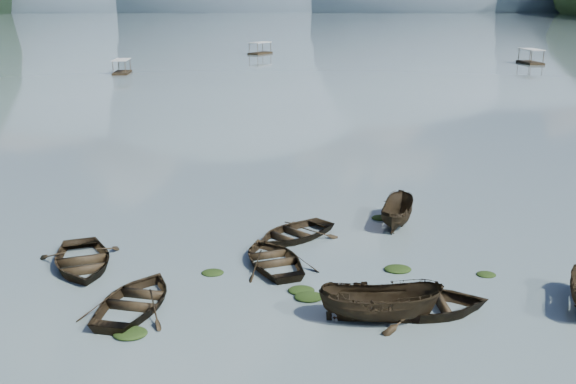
{
  "coord_description": "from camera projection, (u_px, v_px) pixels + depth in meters",
  "views": [
    {
      "loc": [
        -0.69,
        -17.35,
        10.73
      ],
      "look_at": [
        0.0,
        12.0,
        2.0
      ],
      "focal_mm": 40.0,
      "sensor_mm": 36.0,
      "label": 1
    }
  ],
  "objects": [
    {
      "name": "ground_plane",
      "position": [
        297.0,
        365.0,
        19.7
      ],
      "size": [
        2400.0,
        2400.0,
        0.0
      ],
      "primitive_type": "plane",
      "color": "slate"
    },
    {
      "name": "haze_mtn_a",
      "position": [
        83.0,
        10.0,
        876.24
      ],
      "size": [
        520.0,
        520.0,
        280.0
      ],
      "primitive_type": "ellipsoid",
      "color": "#475666",
      "rests_on": "ground"
    },
    {
      "name": "haze_mtn_b",
      "position": [
        229.0,
        10.0,
        880.78
      ],
      "size": [
        520.0,
        520.0,
        340.0
      ],
      "primitive_type": "ellipsoid",
      "color": "#475666",
      "rests_on": "ground"
    },
    {
      "name": "haze_mtn_c",
      "position": [
        374.0,
        10.0,
        885.31
      ],
      "size": [
        520.0,
        520.0,
        260.0
      ],
      "primitive_type": "ellipsoid",
      "color": "#475666",
      "rests_on": "ground"
    },
    {
      "name": "haze_mtn_d",
      "position": [
        503.0,
        10.0,
        889.39
      ],
      "size": [
        520.0,
        520.0,
        220.0
      ],
      "primitive_type": "ellipsoid",
      "color": "#475666",
      "rests_on": "ground"
    },
    {
      "name": "rowboat_1",
      "position": [
        137.0,
        307.0,
        23.47
      ],
      "size": [
        4.24,
        5.2,
        0.94
      ],
      "primitive_type": "imported",
      "rotation": [
        0.0,
        0.0,
        2.9
      ],
      "color": "black",
      "rests_on": "ground"
    },
    {
      "name": "rowboat_2",
      "position": [
        380.0,
        321.0,
        22.44
      ],
      "size": [
        4.4,
        1.91,
        1.66
      ],
      "primitive_type": "imported",
      "rotation": [
        0.0,
        0.0,
        1.5
      ],
      "color": "black",
      "rests_on": "ground"
    },
    {
      "name": "rowboat_3",
      "position": [
        274.0,
        264.0,
        27.3
      ],
      "size": [
        4.36,
        5.15,
        0.91
      ],
      "primitive_type": "imported",
      "rotation": [
        0.0,
        0.0,
        3.47
      ],
      "color": "black",
      "rests_on": "ground"
    },
    {
      "name": "rowboat_4",
      "position": [
        421.0,
        312.0,
        23.11
      ],
      "size": [
        5.01,
        3.63,
        1.02
      ],
      "primitive_type": "imported",
      "rotation": [
        0.0,
        0.0,
        1.59
      ],
      "color": "black",
      "rests_on": "ground"
    },
    {
      "name": "rowboat_6",
      "position": [
        82.0,
        267.0,
        27.0
      ],
      "size": [
        4.84,
        5.71,
        1.01
      ],
      "primitive_type": "imported",
      "rotation": [
        0.0,
        0.0,
        0.33
      ],
      "color": "black",
      "rests_on": "ground"
    },
    {
      "name": "rowboat_7",
      "position": [
        294.0,
        238.0,
        30.34
      ],
      "size": [
        5.32,
        5.25,
        0.9
      ],
      "primitive_type": "imported",
      "rotation": [
        0.0,
        0.0,
        5.46
      ],
      "color": "black",
      "rests_on": "ground"
    },
    {
      "name": "rowboat_8",
      "position": [
        396.0,
        224.0,
        32.21
      ],
      "size": [
        2.62,
        4.14,
        1.5
      ],
      "primitive_type": "imported",
      "rotation": [
        0.0,
        0.0,
        2.82
      ],
      "color": "black",
      "rests_on": "ground"
    },
    {
      "name": "weed_clump_0",
      "position": [
        131.0,
        335.0,
        21.48
      ],
      "size": [
        1.16,
        0.95,
        0.25
      ],
      "primitive_type": "ellipsoid",
      "color": "black",
      "rests_on": "ground"
    },
    {
      "name": "weed_clump_1",
      "position": [
        301.0,
        292.0,
        24.72
      ],
      "size": [
        1.04,
        0.83,
        0.23
      ],
      "primitive_type": "ellipsoid",
      "color": "black",
      "rests_on": "ground"
    },
    {
      "name": "weed_clump_2",
      "position": [
        309.0,
        298.0,
        24.15
      ],
      "size": [
        1.1,
        0.88,
        0.24
      ],
      "primitive_type": "ellipsoid",
      "color": "black",
      "rests_on": "ground"
    },
    {
      "name": "weed_clump_3",
      "position": [
        486.0,
        275.0,
        26.2
      ],
      "size": [
        0.8,
        0.67,
        0.18
      ],
      "primitive_type": "ellipsoid",
      "color": "black",
      "rests_on": "ground"
    },
    {
      "name": "weed_clump_4",
      "position": [
        398.0,
        270.0,
        26.67
      ],
      "size": [
        1.14,
        0.91,
        0.24
      ],
      "primitive_type": "ellipsoid",
      "color": "black",
      "rests_on": "ground"
    },
    {
      "name": "weed_clump_6",
      "position": [
        213.0,
        273.0,
        26.36
      ],
      "size": [
        0.92,
        0.77,
        0.19
      ],
      "primitive_type": "ellipsoid",
      "color": "black",
      "rests_on": "ground"
    },
    {
      "name": "weed_clump_7",
      "position": [
        381.0,
        219.0,
        33.02
      ],
      "size": [
        1.01,
        0.8,
        0.22
      ],
      "primitive_type": "ellipsoid",
      "color": "black",
      "rests_on": "ground"
    },
    {
      "name": "pontoon_left",
      "position": [
        122.0,
        74.0,
        99.6
      ],
      "size": [
        2.57,
        5.58,
        2.1
      ],
      "primitive_type": null,
      "rotation": [
        0.0,
        0.0,
        0.05
      ],
      "color": "black",
      "rests_on": "ground"
    },
    {
      "name": "pontoon_centre",
      "position": [
        260.0,
        54.0,
        136.96
      ],
      "size": [
        5.37,
        6.6,
        2.36
      ],
      "primitive_type": null,
      "rotation": [
        0.0,
        0.0,
        -0.54
      ],
      "color": "black",
      "rests_on": "ground"
    },
    {
      "name": "pontoon_right",
      "position": [
        530.0,
        64.0,
        115.61
      ],
      "size": [
        2.87,
        6.54,
        2.48
      ],
      "primitive_type": null,
      "rotation": [
        0.0,
        0.0,
        0.03
      ],
      "color": "black",
      "rests_on": "ground"
    }
  ]
}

